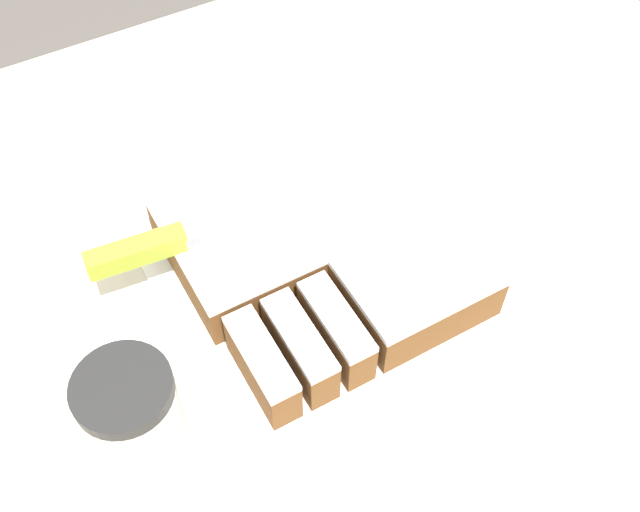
{
  "coord_description": "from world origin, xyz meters",
  "views": [
    {
      "loc": [
        -0.19,
        -0.37,
        1.61
      ],
      "look_at": [
        0.04,
        0.04,
        0.99
      ],
      "focal_mm": 42.0,
      "sensor_mm": 36.0,
      "label": 1
    }
  ],
  "objects_px": {
    "cake_board": "(320,274)",
    "knife": "(174,241)",
    "cake": "(322,251)",
    "coffee_cup": "(134,416)"
  },
  "relations": [
    {
      "from": "cake_board",
      "to": "knife",
      "type": "bearing_deg",
      "value": 154.34
    },
    {
      "from": "knife",
      "to": "coffee_cup",
      "type": "bearing_deg",
      "value": -118.08
    },
    {
      "from": "cake_board",
      "to": "coffee_cup",
      "type": "xyz_separation_m",
      "value": [
        -0.23,
        -0.09,
        0.06
      ]
    },
    {
      "from": "cake_board",
      "to": "cake",
      "type": "distance_m",
      "value": 0.03
    },
    {
      "from": "knife",
      "to": "coffee_cup",
      "type": "relative_size",
      "value": 2.81
    },
    {
      "from": "knife",
      "to": "cake",
      "type": "bearing_deg",
      "value": -16.79
    },
    {
      "from": "knife",
      "to": "coffee_cup",
      "type": "xyz_separation_m",
      "value": [
        -0.1,
        -0.15,
        -0.01
      ]
    },
    {
      "from": "cake_board",
      "to": "cake",
      "type": "relative_size",
      "value": 1.21
    },
    {
      "from": "cake",
      "to": "coffee_cup",
      "type": "relative_size",
      "value": 2.35
    },
    {
      "from": "cake_board",
      "to": "knife",
      "type": "relative_size",
      "value": 1.01
    }
  ]
}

